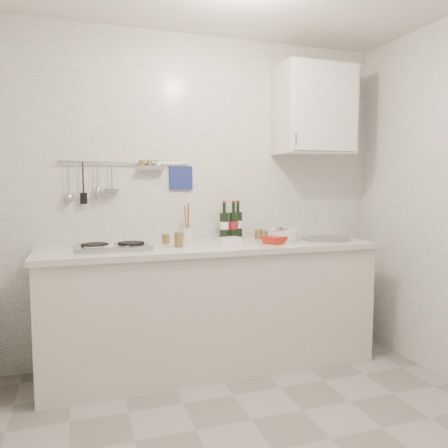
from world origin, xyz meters
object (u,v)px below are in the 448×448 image
at_px(plate_stack_sink, 283,236).
at_px(utensil_crock, 187,233).
at_px(wine_bottles, 232,221).
at_px(plate_stack_hob, 97,247).
at_px(wall_cabinet, 314,110).

bearing_deg(plate_stack_sink, utensil_crock, 163.86).
bearing_deg(wine_bottles, plate_stack_hob, -168.36).
xyz_separation_m(wine_bottles, utensil_crock, (-0.37, -0.02, -0.08)).
distance_m(plate_stack_hob, utensil_crock, 0.70).
bearing_deg(wine_bottles, utensil_crock, -176.50).
bearing_deg(wall_cabinet, wine_bottles, 172.25).
height_order(wall_cabinet, plate_stack_hob, wall_cabinet).
height_order(plate_stack_hob, wine_bottles, wine_bottles).
distance_m(plate_stack_sink, utensil_crock, 0.73).
bearing_deg(plate_stack_hob, plate_stack_sink, -0.50).
relative_size(plate_stack_hob, utensil_crock, 0.77).
distance_m(plate_stack_hob, wine_bottles, 1.07).
bearing_deg(plate_stack_sink, plate_stack_hob, 179.50).
height_order(plate_stack_sink, wine_bottles, wine_bottles).
height_order(wine_bottles, utensil_crock, wine_bottles).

